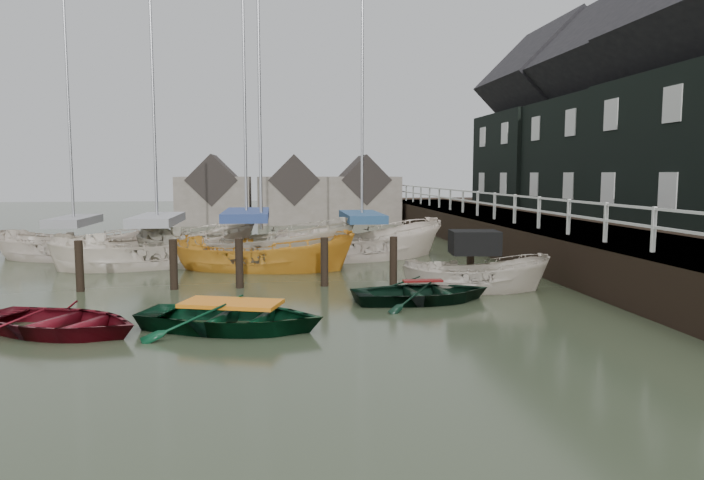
{
  "coord_description": "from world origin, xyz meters",
  "views": [
    {
      "loc": [
        -0.18,
        -14.68,
        3.22
      ],
      "look_at": [
        1.9,
        2.24,
        1.4
      ],
      "focal_mm": 32.0,
      "sensor_mm": 36.0,
      "label": 1
    }
  ],
  "objects": [
    {
      "name": "mooring_pilings",
      "position": [
        -1.11,
        3.0,
        0.5
      ],
      "size": [
        13.72,
        0.22,
        1.8
      ],
      "color": "black",
      "rests_on": "ground"
    },
    {
      "name": "sailboat_a",
      "position": [
        -4.27,
        7.77,
        0.06
      ],
      "size": [
        7.49,
        4.85,
        11.03
      ],
      "rotation": [
        0.0,
        0.0,
        1.91
      ],
      "color": "beige",
      "rests_on": "ground"
    },
    {
      "name": "pier",
      "position": [
        9.48,
        10.0,
        0.71
      ],
      "size": [
        3.04,
        32.0,
        2.7
      ],
      "color": "black",
      "rests_on": "ground"
    },
    {
      "name": "motorboat",
      "position": [
        5.27,
        1.77,
        0.11
      ],
      "size": [
        4.19,
        1.92,
        2.43
      ],
      "rotation": [
        0.0,
        0.0,
        1.47
      ],
      "color": "#C0B5A4",
      "rests_on": "ground"
    },
    {
      "name": "land_strip",
      "position": [
        15.0,
        10.0,
        0.0
      ],
      "size": [
        14.0,
        38.0,
        1.5
      ],
      "primitive_type": "cube",
      "color": "black",
      "rests_on": "ground"
    },
    {
      "name": "sailboat_e",
      "position": [
        -7.68,
        9.82,
        0.06
      ],
      "size": [
        6.6,
        3.81,
        10.8
      ],
      "rotation": [
        0.0,
        0.0,
        1.32
      ],
      "color": "beige",
      "rests_on": "ground"
    },
    {
      "name": "sailboat_d",
      "position": [
        3.08,
        8.76,
        0.06
      ],
      "size": [
        7.33,
        4.43,
        12.97
      ],
      "rotation": [
        0.0,
        0.0,
        1.86
      ],
      "color": "beige",
      "rests_on": "ground"
    },
    {
      "name": "rowboat_dkgreen",
      "position": [
        3.48,
        0.52,
        0.0
      ],
      "size": [
        3.76,
        2.85,
        0.73
      ],
      "primitive_type": "imported",
      "rotation": [
        0.0,
        0.0,
        1.67
      ],
      "color": "black",
      "rests_on": "ground"
    },
    {
      "name": "sailboat_c",
      "position": [
        -0.64,
        6.45,
        0.01
      ],
      "size": [
        6.75,
        4.03,
        10.9
      ],
      "rotation": [
        0.0,
        0.0,
        1.29
      ],
      "color": "orange",
      "rests_on": "ground"
    },
    {
      "name": "rowboat_red",
      "position": [
        -4.54,
        -1.67,
        0.0
      ],
      "size": [
        4.41,
        3.95,
        0.75
      ],
      "primitive_type": "imported",
      "rotation": [
        0.0,
        0.0,
        1.11
      ],
      "color": "#550C15",
      "rests_on": "ground"
    },
    {
      "name": "far_sheds",
      "position": [
        0.83,
        26.0,
        1.86
      ],
      "size": [
        14.0,
        4.08,
        4.39
      ],
      "color": "#665B51",
      "rests_on": "ground"
    },
    {
      "name": "sailboat_b",
      "position": [
        -1.19,
        7.71,
        0.06
      ],
      "size": [
        7.89,
        3.41,
        12.92
      ],
      "rotation": [
        0.0,
        0.0,
        1.5
      ],
      "color": "#BCB4A0",
      "rests_on": "ground"
    },
    {
      "name": "rowboat_green",
      "position": [
        -1.1,
        -1.78,
        0.0
      ],
      "size": [
        4.52,
        3.8,
        0.8
      ],
      "primitive_type": "imported",
      "rotation": [
        0.0,
        0.0,
        1.26
      ],
      "color": "#08311B",
      "rests_on": "ground"
    },
    {
      "name": "ground",
      "position": [
        0.0,
        0.0,
        0.0
      ],
      "size": [
        120.0,
        120.0,
        0.0
      ],
      "primitive_type": "plane",
      "color": "#2E3723",
      "rests_on": "ground"
    },
    {
      "name": "quay_houses",
      "position": [
        14.99,
        8.66,
        5.68
      ],
      "size": [
        6.52,
        28.14,
        10.01
      ],
      "color": "black",
      "rests_on": "ground"
    }
  ]
}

